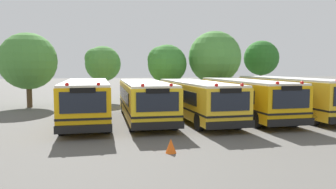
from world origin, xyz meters
The scene contains 12 objects.
ground_plane centered at (0.00, 0.00, 0.00)m, with size 160.00×160.00×0.00m, color #595651.
school_bus_0 centered at (-6.86, -0.14, 1.39)m, with size 2.62×9.58×2.63m.
school_bus_1 centered at (-3.34, 0.18, 1.34)m, with size 2.76×10.15×2.55m.
school_bus_2 centered at (-0.07, -0.26, 1.34)m, with size 2.73×10.43×2.54m.
school_bus_3 centered at (3.34, -0.20, 1.38)m, with size 2.62×10.48×2.62m.
school_bus_4 centered at (6.79, 0.13, 1.43)m, with size 2.47×11.13×2.72m.
tree_0 centered at (-11.68, 8.60, 3.88)m, with size 4.64×4.64×6.14m.
tree_1 centered at (-5.74, 11.31, 3.70)m, with size 3.36×3.35×5.32m.
tree_2 centered at (-0.15, 8.62, 3.67)m, with size 3.52×3.52×5.35m.
tree_3 centered at (4.65, 8.60, 4.19)m, with size 4.87×4.87×6.67m.
tree_4 centered at (10.06, 9.85, 4.31)m, with size 3.47×3.47×5.98m.
traffic_cone centered at (-3.50, -7.79, 0.28)m, with size 0.43×0.43×0.56m, color #EA5914.
Camera 1 is at (-6.28, -19.67, 3.33)m, focal length 34.23 mm.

